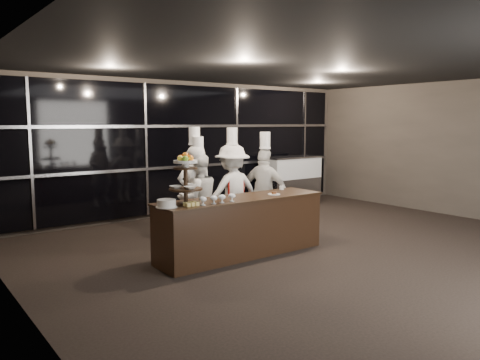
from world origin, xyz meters
TOP-DOWN VIEW (x-y plane):
  - room at (0.00, 0.00)m, footprint 10.00×10.00m
  - window_wall at (0.00, 4.94)m, footprint 8.60×0.10m
  - buffet_counter at (-1.23, 1.54)m, footprint 2.84×0.74m
  - display_stand at (-2.23, 1.54)m, footprint 0.48×0.48m
  - compotes at (-1.83, 1.32)m, footprint 0.62×0.11m
  - layer_cake at (-2.57, 1.49)m, footprint 0.30×0.30m
  - pastry_squares at (-2.24, 1.37)m, footprint 0.19×0.13m
  - small_plate at (-0.64, 1.44)m, footprint 0.20×0.20m
  - chef_cup at (-0.16, 1.79)m, footprint 0.08×0.08m
  - display_case at (2.45, 4.30)m, footprint 1.52×0.67m
  - chef_a at (-1.37, 2.67)m, footprint 0.69×0.53m
  - chef_b at (-1.35, 2.59)m, footprint 0.83×0.69m
  - chef_c at (-0.68, 2.53)m, footprint 1.12×0.68m
  - chef_d at (-0.10, 2.30)m, footprint 0.77×1.02m

SIDE VIEW (x-z plane):
  - buffet_counter at x=-1.23m, z-range 0.01..0.93m
  - display_case at x=2.45m, z-range 0.07..1.31m
  - chef_b at x=-1.35m, z-range -0.13..1.71m
  - chef_d at x=-0.10m, z-range -0.13..1.78m
  - chef_c at x=-0.68m, z-range -0.14..1.86m
  - chef_a at x=-1.37m, z-range -0.12..1.89m
  - small_plate at x=-0.64m, z-range 0.91..0.96m
  - pastry_squares at x=-2.24m, z-range 0.92..0.97m
  - chef_cup at x=-0.16m, z-range 0.92..0.99m
  - layer_cake at x=-2.57m, z-range 0.92..1.03m
  - compotes at x=-1.83m, z-range 0.94..1.06m
  - display_stand at x=-2.23m, z-range 0.97..1.71m
  - room at x=0.00m, z-range -3.50..6.50m
  - window_wall at x=0.00m, z-range 0.10..2.90m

